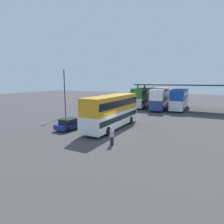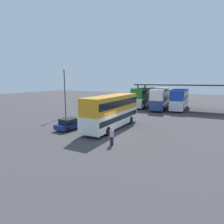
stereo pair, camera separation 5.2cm
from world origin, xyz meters
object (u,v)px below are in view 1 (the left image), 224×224
double_decker_far_right (180,98)px  double_decker_near_canopy (143,96)px  double_decker_main (112,110)px  parked_hatchback (70,124)px  double_decker_mid_row (160,98)px  lamppost_tall (64,86)px  pedestrian_waiting (112,136)px

double_decker_far_right → double_decker_near_canopy: bearing=86.8°
double_decker_near_canopy → double_decker_far_right: double_decker_near_canopy is taller
double_decker_main → parked_hatchback: 5.29m
double_decker_mid_row → lamppost_tall: 19.72m
parked_hatchback → double_decker_far_right: 24.87m
double_decker_near_canopy → double_decker_mid_row: double_decker_near_canopy is taller
double_decker_far_right → pedestrian_waiting: size_ratio=7.01×
double_decker_main → double_decker_far_right: (5.52, 20.06, 0.04)m
double_decker_mid_row → double_decker_far_right: 3.84m
double_decker_main → parked_hatchback: (-4.25, -2.75, -1.54)m
parked_hatchback → lamppost_tall: size_ratio=0.52×
lamppost_tall → double_decker_mid_row: bearing=52.5°
double_decker_near_canopy → double_decker_far_right: size_ratio=0.97×
parked_hatchback → pedestrian_waiting: bearing=-104.5°
double_decker_mid_row → lamppost_tall: (-11.90, -15.50, 2.62)m
parked_hatchback → double_decker_far_right: double_decker_far_right is taller
parked_hatchback → lamppost_tall: bearing=51.3°
pedestrian_waiting → double_decker_far_right: bearing=-47.1°
parked_hatchback → pedestrian_waiting: size_ratio=2.51×
parked_hatchback → double_decker_near_canopy: bearing=3.3°
double_decker_mid_row → double_decker_near_canopy: bearing=65.8°
double_decker_main → pedestrian_waiting: bearing=-152.3°
double_decker_near_canopy → parked_hatchback: bearing=173.8°
parked_hatchback → double_decker_mid_row: bearing=-7.5°
pedestrian_waiting → double_decker_mid_row: bearing=-38.8°
parked_hatchback → double_decker_near_canopy: (2.00, 23.22, 1.65)m
double_decker_near_canopy → lamppost_tall: lamppost_tall is taller
double_decker_main → double_decker_far_right: 20.81m
double_decker_near_canopy → pedestrian_waiting: bearing=-170.5°
double_decker_main → double_decker_mid_row: 19.04m
double_decker_mid_row → double_decker_far_right: bearing=-77.0°
parked_hatchback → lamppost_tall: lamppost_tall is taller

